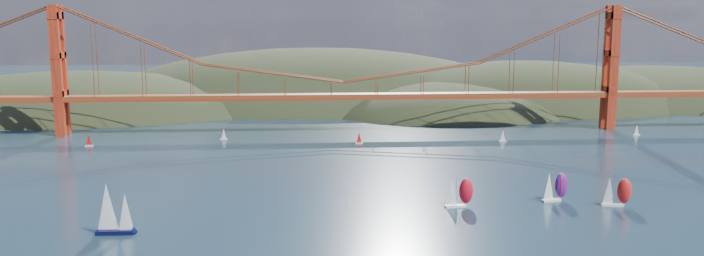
% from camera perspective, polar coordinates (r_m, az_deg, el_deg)
% --- Properties ---
extents(headlands, '(725.00, 225.00, 96.00)m').
position_cam_1_polar(headlands, '(405.65, 4.77, 0.39)').
color(headlands, black).
rests_on(headlands, ground).
extents(bridge, '(552.00, 12.00, 55.00)m').
position_cam_1_polar(bridge, '(298.49, -1.12, 5.81)').
color(bridge, brown).
rests_on(bridge, ground).
extents(sloop_navy, '(8.71, 4.94, 13.53)m').
position_cam_1_polar(sloop_navy, '(170.92, -19.28, -6.42)').
color(sloop_navy, black).
rests_on(sloop_navy, ground).
extents(racer_0, '(7.86, 3.68, 8.88)m').
position_cam_1_polar(racer_0, '(186.13, 8.85, -5.27)').
color(racer_0, white).
rests_on(racer_0, ground).
extents(racer_1, '(7.85, 3.92, 8.83)m').
position_cam_1_polar(racer_1, '(197.88, 21.11, -4.93)').
color(racer_1, white).
rests_on(racer_1, ground).
extents(racer_rwb, '(8.00, 4.54, 8.96)m').
position_cam_1_polar(racer_rwb, '(197.82, 16.51, -4.67)').
color(racer_rwb, silver).
rests_on(racer_rwb, ground).
extents(distant_boat_2, '(3.00, 2.00, 4.70)m').
position_cam_1_polar(distant_boat_2, '(287.48, -21.03, -0.95)').
color(distant_boat_2, silver).
rests_on(distant_boat_2, ground).
extents(distant_boat_3, '(3.00, 2.00, 4.70)m').
position_cam_1_polar(distant_boat_3, '(286.89, -10.62, -0.50)').
color(distant_boat_3, silver).
rests_on(distant_boat_3, ground).
extents(distant_boat_4, '(3.00, 2.00, 4.70)m').
position_cam_1_polar(distant_boat_4, '(315.99, 22.58, -0.16)').
color(distant_boat_4, silver).
rests_on(distant_boat_4, ground).
extents(distant_boat_8, '(3.00, 2.00, 4.70)m').
position_cam_1_polar(distant_boat_8, '(284.55, 12.42, -0.64)').
color(distant_boat_8, silver).
rests_on(distant_boat_8, ground).
extents(distant_boat_9, '(3.00, 2.00, 4.70)m').
position_cam_1_polar(distant_boat_9, '(273.73, 0.59, -0.81)').
color(distant_boat_9, silver).
rests_on(distant_boat_9, ground).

